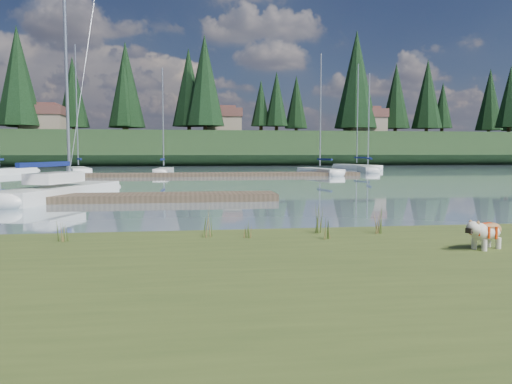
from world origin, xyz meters
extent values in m
plane|color=#829AAB|center=(0.00, 30.00, 0.00)|extent=(200.00, 200.00, 0.00)
cube|color=#3E4D1E|center=(0.00, -6.00, 0.17)|extent=(60.00, 9.00, 0.35)
cube|color=black|center=(0.00, 73.00, 2.50)|extent=(200.00, 20.00, 5.00)
cylinder|color=silver|center=(5.34, -4.50, 0.45)|extent=(0.10, 0.10, 0.20)
cylinder|color=silver|center=(5.26, -4.32, 0.45)|extent=(0.10, 0.10, 0.20)
cylinder|color=silver|center=(5.71, -4.34, 0.45)|extent=(0.10, 0.10, 0.20)
cylinder|color=silver|center=(5.63, -4.16, 0.45)|extent=(0.10, 0.10, 0.20)
ellipsoid|color=silver|center=(5.49, -4.33, 0.66)|extent=(0.73, 0.56, 0.31)
ellipsoid|color=#A76F3E|center=(5.49, -4.33, 0.76)|extent=(0.54, 0.46, 0.11)
ellipsoid|color=silver|center=(5.13, -4.48, 0.76)|extent=(0.30, 0.31, 0.23)
cube|color=black|center=(5.04, -4.52, 0.72)|extent=(0.11, 0.13, 0.09)
cube|color=white|center=(-5.38, 10.63, 0.22)|extent=(4.14, 7.92, 0.70)
ellipsoid|color=white|center=(-4.14, 14.31, 0.22)|extent=(2.28, 2.54, 0.70)
cylinder|color=silver|center=(-5.15, 11.30, 6.68)|extent=(0.14, 0.14, 11.76)
cube|color=#0D1856|center=(-5.74, 9.54, 1.55)|extent=(1.31, 3.41, 0.20)
cube|color=white|center=(-5.52, 10.21, 0.95)|extent=(2.07, 3.07, 0.45)
cube|color=#4C3D2C|center=(-4.00, 9.00, 0.15)|extent=(16.00, 2.00, 0.30)
cube|color=#4C3D2C|center=(2.00, 30.00, 0.15)|extent=(26.00, 2.20, 0.30)
cube|color=white|center=(-16.51, 34.98, 0.22)|extent=(4.74, 7.53, 0.70)
ellipsoid|color=white|center=(-14.92, 38.38, 0.22)|extent=(2.36, 2.55, 0.70)
cube|color=white|center=(-10.31, 37.90, 0.22)|extent=(3.80, 7.53, 0.70)
ellipsoid|color=white|center=(-11.41, 41.42, 0.22)|extent=(2.13, 2.40, 0.70)
cylinder|color=silver|center=(-10.31, 37.90, 6.56)|extent=(0.12, 0.12, 11.51)
cube|color=#0D1856|center=(-10.01, 36.95, 1.40)|extent=(1.07, 2.86, 0.20)
cube|color=white|center=(-1.96, 34.27, 0.22)|extent=(1.69, 5.73, 0.70)
ellipsoid|color=white|center=(-1.76, 37.09, 0.22)|extent=(1.34, 1.63, 0.70)
cylinder|color=silver|center=(-1.96, 34.27, 5.24)|extent=(0.12, 0.12, 8.89)
cube|color=#0D1856|center=(-2.02, 33.51, 1.40)|extent=(0.36, 2.26, 0.20)
cube|color=white|center=(12.27, 32.09, 0.22)|extent=(2.87, 6.76, 0.70)
ellipsoid|color=white|center=(11.56, 35.31, 0.22)|extent=(1.79, 2.06, 0.70)
cylinder|color=silver|center=(12.27, 32.09, 5.87)|extent=(0.12, 0.12, 10.14)
cube|color=#0D1856|center=(12.46, 31.21, 1.40)|extent=(0.76, 2.60, 0.20)
cube|color=white|center=(18.59, 36.72, 0.22)|extent=(2.48, 6.14, 0.70)
ellipsoid|color=white|center=(19.16, 39.66, 0.22)|extent=(1.60, 1.85, 0.70)
cylinder|color=silver|center=(18.59, 36.72, 5.42)|extent=(0.12, 0.12, 9.23)
cube|color=#0D1856|center=(18.43, 35.92, 1.40)|extent=(0.65, 2.37, 0.20)
cube|color=white|center=(20.15, 44.63, 0.22)|extent=(3.71, 7.93, 0.70)
ellipsoid|color=white|center=(19.15, 48.36, 0.22)|extent=(2.18, 2.48, 0.70)
cylinder|color=silver|center=(20.15, 44.63, 6.57)|extent=(0.12, 0.12, 11.54)
cube|color=#0D1856|center=(20.43, 43.61, 1.40)|extent=(0.99, 3.02, 0.20)
cone|color=#475B23|center=(0.58, -2.37, 0.66)|extent=(0.03, 0.03, 0.63)
cone|color=brown|center=(0.69, -2.44, 0.60)|extent=(0.03, 0.03, 0.50)
cone|color=#475B23|center=(0.64, -2.34, 0.69)|extent=(0.03, 0.03, 0.69)
cone|color=brown|center=(0.72, -2.40, 0.57)|extent=(0.03, 0.03, 0.44)
cone|color=#475B23|center=(0.60, -2.45, 0.63)|extent=(0.03, 0.03, 0.56)
cone|color=#475B23|center=(1.31, -2.58, 0.55)|extent=(0.03, 0.03, 0.40)
cone|color=brown|center=(1.42, -2.65, 0.51)|extent=(0.03, 0.03, 0.32)
cone|color=#475B23|center=(1.37, -2.55, 0.57)|extent=(0.03, 0.03, 0.44)
cone|color=brown|center=(1.45, -2.61, 0.49)|extent=(0.03, 0.03, 0.28)
cone|color=#475B23|center=(1.33, -2.66, 0.53)|extent=(0.03, 0.03, 0.36)
cone|color=#475B23|center=(2.88, -2.21, 0.65)|extent=(0.03, 0.03, 0.61)
cone|color=brown|center=(2.99, -2.28, 0.59)|extent=(0.03, 0.03, 0.49)
cone|color=#475B23|center=(2.94, -2.18, 0.68)|extent=(0.03, 0.03, 0.67)
cone|color=brown|center=(3.02, -2.24, 0.56)|extent=(0.03, 0.03, 0.43)
cone|color=#475B23|center=(2.90, -2.29, 0.62)|extent=(0.03, 0.03, 0.55)
cone|color=#475B23|center=(-2.26, -2.55, 0.56)|extent=(0.03, 0.03, 0.43)
cone|color=brown|center=(-2.15, -2.62, 0.52)|extent=(0.03, 0.03, 0.34)
cone|color=#475B23|center=(-2.20, -2.52, 0.59)|extent=(0.03, 0.03, 0.47)
cone|color=brown|center=(-2.12, -2.58, 0.50)|extent=(0.03, 0.03, 0.30)
cone|color=#475B23|center=(-2.24, -2.63, 0.54)|extent=(0.03, 0.03, 0.39)
cone|color=#475B23|center=(2.92, -2.95, 0.56)|extent=(0.03, 0.03, 0.41)
cone|color=brown|center=(3.03, -3.02, 0.52)|extent=(0.03, 0.03, 0.33)
cone|color=#475B23|center=(2.98, -2.92, 0.58)|extent=(0.03, 0.03, 0.46)
cone|color=brown|center=(3.06, -2.98, 0.50)|extent=(0.03, 0.03, 0.29)
cone|color=#475B23|center=(2.94, -3.03, 0.54)|extent=(0.03, 0.03, 0.37)
cone|color=#475B23|center=(4.14, -2.40, 0.63)|extent=(0.03, 0.03, 0.57)
cone|color=brown|center=(4.25, -2.47, 0.58)|extent=(0.03, 0.03, 0.45)
cone|color=#475B23|center=(4.20, -2.37, 0.66)|extent=(0.03, 0.03, 0.62)
cone|color=brown|center=(4.28, -2.43, 0.55)|extent=(0.03, 0.03, 0.40)
cone|color=#475B23|center=(4.16, -2.48, 0.60)|extent=(0.03, 0.03, 0.51)
cube|color=#33281C|center=(0.00, -1.60, 0.07)|extent=(60.00, 0.50, 0.14)
cylinder|color=#382619|center=(-25.00, 68.00, 5.90)|extent=(0.60, 0.60, 1.80)
cone|color=black|center=(-25.00, 68.00, 13.55)|extent=(6.60, 6.60, 15.00)
cylinder|color=#382619|center=(-10.00, 72.00, 5.90)|extent=(0.60, 0.60, 1.80)
cone|color=black|center=(-10.00, 72.00, 11.75)|extent=(4.84, 4.84, 11.00)
cylinder|color=#382619|center=(3.00, 66.00, 5.90)|extent=(0.60, 0.60, 1.80)
cone|color=black|center=(3.00, 66.00, 13.10)|extent=(6.16, 6.16, 14.00)
cylinder|color=#382619|center=(15.00, 70.00, 5.90)|extent=(0.60, 0.60, 1.80)
cone|color=black|center=(15.00, 70.00, 10.85)|extent=(3.96, 3.96, 9.00)
cylinder|color=#382619|center=(28.00, 68.00, 5.90)|extent=(0.60, 0.60, 1.80)
cone|color=black|center=(28.00, 68.00, 14.00)|extent=(7.04, 7.04, 16.00)
cylinder|color=#382619|center=(42.00, 71.00, 5.90)|extent=(0.60, 0.60, 1.80)
cone|color=black|center=(42.00, 71.00, 12.20)|extent=(5.28, 5.28, 12.00)
cylinder|color=#382619|center=(55.00, 67.00, 5.90)|extent=(0.60, 0.60, 1.80)
cone|color=black|center=(55.00, 67.00, 11.52)|extent=(4.62, 4.62, 10.50)
cube|color=gray|center=(-22.00, 70.00, 6.40)|extent=(6.00, 5.00, 2.80)
cube|color=brown|center=(-22.00, 70.00, 8.50)|extent=(6.30, 5.30, 1.40)
cube|color=brown|center=(-22.00, 70.00, 9.30)|extent=(4.20, 3.60, 0.70)
cube|color=gray|center=(6.00, 71.00, 6.40)|extent=(6.00, 5.00, 2.80)
cube|color=brown|center=(6.00, 71.00, 8.50)|extent=(6.30, 5.30, 1.40)
cube|color=brown|center=(6.00, 71.00, 9.30)|extent=(4.20, 3.60, 0.70)
cube|color=gray|center=(30.00, 69.00, 6.40)|extent=(6.00, 5.00, 2.80)
cube|color=brown|center=(30.00, 69.00, 8.50)|extent=(6.30, 5.30, 1.40)
cube|color=brown|center=(30.00, 69.00, 9.30)|extent=(4.20, 3.60, 0.70)
camera|label=1|loc=(0.22, -12.47, 2.08)|focal=35.00mm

